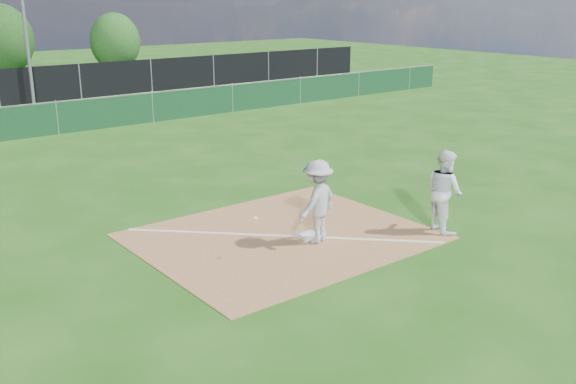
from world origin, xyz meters
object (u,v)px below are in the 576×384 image
at_px(tree_mid, 2,40).
at_px(tree_right, 115,42).
at_px(play_at_first, 317,202).
at_px(car_right, 64,78).
at_px(runner, 444,191).
at_px(first_base, 309,235).
at_px(light_pole, 24,20).

distance_m(tree_mid, tree_right, 7.19).
xyz_separation_m(play_at_first, tree_mid, (3.22, 34.65, 1.48)).
xyz_separation_m(car_right, tree_right, (5.92, 6.10, 1.46)).
height_order(play_at_first, car_right, play_at_first).
relative_size(runner, tree_mid, 0.40).
bearing_deg(runner, tree_mid, 16.72).
xyz_separation_m(play_at_first, tree_right, (10.27, 33.27, 1.15)).
bearing_deg(tree_right, play_at_first, -107.15).
distance_m(first_base, tree_mid, 34.59).
height_order(first_base, car_right, car_right).
bearing_deg(car_right, tree_right, -61.88).
height_order(light_pole, first_base, light_pole).
xyz_separation_m(car_right, tree_mid, (-1.13, 7.49, 1.79)).
distance_m(runner, tree_mid, 35.89).
xyz_separation_m(tree_mid, tree_right, (7.05, -1.39, -0.33)).
xyz_separation_m(light_pole, car_right, (3.24, 4.75, -3.39)).
bearing_deg(play_at_first, tree_right, 72.85).
bearing_deg(tree_mid, first_base, -95.32).
bearing_deg(light_pole, tree_right, 49.83).
distance_m(light_pole, tree_right, 14.33).
distance_m(light_pole, play_at_first, 22.65).
relative_size(light_pole, tree_mid, 1.71).
distance_m(play_at_first, runner, 2.95).
relative_size(light_pole, first_base, 20.68).
bearing_deg(play_at_first, first_base, 86.75).
height_order(play_at_first, tree_mid, tree_mid).
distance_m(runner, car_right, 28.42).
relative_size(light_pole, car_right, 1.93).
bearing_deg(first_base, tree_right, 72.73).
relative_size(first_base, tree_mid, 0.08).
distance_m(light_pole, runner, 23.87).
distance_m(light_pole, tree_mid, 12.52).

